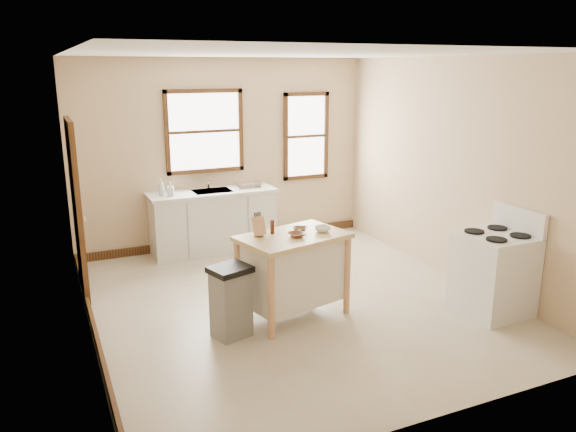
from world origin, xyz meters
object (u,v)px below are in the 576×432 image
object	(u,v)px
soap_bottle_a	(161,187)
dish_rack	(247,185)
gas_stove	(494,262)
bowl_b	(300,229)
trash_bin	(231,302)
knife_block	(259,227)
bowl_c	(323,229)
soap_bottle_b	(171,189)
pepper_grinder	(272,227)
bowl_a	(297,235)
kitchen_island	(293,276)

from	to	relation	value
soap_bottle_a	dish_rack	size ratio (longest dim) A/B	0.63
gas_stove	dish_rack	bearing A→B (deg)	116.98
bowl_b	trash_bin	xyz separation A→B (m)	(-0.92, -0.31, -0.57)
dish_rack	knife_block	xyz separation A→B (m)	(-0.73, -2.36, 0.06)
knife_block	trash_bin	bearing A→B (deg)	-154.62
knife_block	gas_stove	world-z (taller)	gas_stove
soap_bottle_a	dish_rack	xyz separation A→B (m)	(1.26, -0.04, -0.07)
bowl_c	gas_stove	world-z (taller)	gas_stove
soap_bottle_b	bowl_b	xyz separation A→B (m)	(0.90, -2.33, -0.07)
soap_bottle_a	bowl_c	size ratio (longest dim) A/B	1.27
soap_bottle_a	knife_block	xyz separation A→B (m)	(0.53, -2.41, -0.01)
bowl_b	bowl_c	distance (m)	0.25
bowl_b	pepper_grinder	bearing A→B (deg)	175.58
soap_bottle_a	knife_block	world-z (taller)	soap_bottle_a
soap_bottle_a	bowl_a	world-z (taller)	soap_bottle_a
trash_bin	pepper_grinder	bearing A→B (deg)	12.54
bowl_c	knife_block	bearing A→B (deg)	169.05
soap_bottle_b	kitchen_island	world-z (taller)	soap_bottle_b
dish_rack	soap_bottle_a	bearing A→B (deg)	159.00
bowl_b	bowl_c	xyz separation A→B (m)	(0.21, -0.13, 0.01)
pepper_grinder	trash_bin	world-z (taller)	pepper_grinder
pepper_grinder	kitchen_island	bearing A→B (deg)	-36.68
soap_bottle_b	pepper_grinder	size ratio (longest dim) A/B	1.28
soap_bottle_a	bowl_b	bearing A→B (deg)	-59.80
soap_bottle_a	bowl_c	bearing A→B (deg)	-56.88
pepper_grinder	trash_bin	bearing A→B (deg)	-150.53
dish_rack	gas_stove	xyz separation A→B (m)	(1.68, -3.30, -0.38)
trash_bin	gas_stove	world-z (taller)	gas_stove
soap_bottle_a	kitchen_island	xyz separation A→B (m)	(0.87, -2.52, -0.57)
soap_bottle_b	bowl_c	xyz separation A→B (m)	(1.11, -2.46, -0.06)
soap_bottle_b	bowl_a	world-z (taller)	soap_bottle_b
knife_block	pepper_grinder	world-z (taller)	knife_block
kitchen_island	trash_bin	size ratio (longest dim) A/B	1.51
kitchen_island	trash_bin	bearing A→B (deg)	-179.03
knife_block	bowl_a	size ratio (longest dim) A/B	1.10
dish_rack	kitchen_island	distance (m)	2.56
gas_stove	soap_bottle_b	bearing A→B (deg)	130.97
soap_bottle_a	bowl_c	xyz separation A→B (m)	(1.22, -2.54, -0.08)
bowl_b	dish_rack	bearing A→B (deg)	83.89
bowl_c	bowl_b	bearing A→B (deg)	148.13
bowl_a	trash_bin	world-z (taller)	bowl_a
trash_bin	soap_bottle_a	bearing A→B (deg)	74.99
pepper_grinder	gas_stove	xyz separation A→B (m)	(2.25, -0.95, -0.42)
soap_bottle_a	kitchen_island	size ratio (longest dim) A/B	0.20
soap_bottle_b	bowl_c	bearing A→B (deg)	-46.65
pepper_grinder	trash_bin	size ratio (longest dim) A/B	0.20
soap_bottle_a	bowl_b	size ratio (longest dim) A/B	1.43
bowl_a	gas_stove	xyz separation A→B (m)	(2.06, -0.74, -0.36)
bowl_c	dish_rack	bearing A→B (deg)	89.00
soap_bottle_b	bowl_b	world-z (taller)	soap_bottle_b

